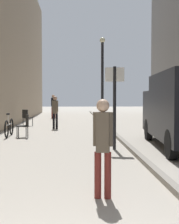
% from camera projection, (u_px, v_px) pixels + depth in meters
% --- Properties ---
extents(ground_plane, '(80.00, 80.00, 0.00)m').
position_uv_depth(ground_plane, '(78.00, 134.00, 14.00)').
color(ground_plane, '#A8A093').
extents(kerb_strip, '(0.16, 40.00, 0.12)m').
position_uv_depth(kerb_strip, '(113.00, 132.00, 14.07)').
color(kerb_strip, gray).
rests_on(kerb_strip, ground_plane).
extents(pedestrian_main_foreground, '(0.35, 0.27, 1.83)m').
position_uv_depth(pedestrian_main_foreground, '(53.00, 105.00, 24.19)').
color(pedestrian_main_foreground, maroon).
rests_on(pedestrian_main_foreground, ground_plane).
extents(pedestrian_mid_block, '(0.32, 0.21, 1.62)m').
position_uv_depth(pedestrian_mid_block, '(103.00, 141.00, 5.07)').
color(pedestrian_mid_block, maroon).
rests_on(pedestrian_mid_block, ground_plane).
extents(pedestrian_far_crossing, '(0.32, 0.25, 1.69)m').
position_uv_depth(pedestrian_far_crossing, '(55.00, 110.00, 16.21)').
color(pedestrian_far_crossing, black).
rests_on(pedestrian_far_crossing, ground_plane).
extents(street_sign_post, '(0.60, 0.13, 2.60)m').
position_uv_depth(street_sign_post, '(115.00, 100.00, 9.80)').
color(street_sign_post, black).
rests_on(street_sign_post, ground_plane).
extents(lamp_post, '(0.28, 0.28, 4.76)m').
position_uv_depth(lamp_post, '(102.00, 77.00, 16.46)').
color(lamp_post, black).
rests_on(lamp_post, ground_plane).
extents(bicycle_leaning, '(0.10, 1.77, 0.98)m').
position_uv_depth(bicycle_leaning, '(9.00, 127.00, 13.09)').
color(bicycle_leaning, black).
rests_on(bicycle_leaning, ground_plane).
extents(cafe_chair_near_window, '(0.62, 0.62, 0.94)m').
position_uv_depth(cafe_chair_near_window, '(27.00, 116.00, 17.76)').
color(cafe_chair_near_window, black).
rests_on(cafe_chair_near_window, ground_plane).
extents(cafe_chair_by_doorway, '(0.56, 0.56, 0.94)m').
position_uv_depth(cafe_chair_by_doorway, '(24.00, 124.00, 12.83)').
color(cafe_chair_by_doorway, black).
rests_on(cafe_chair_by_doorway, ground_plane).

